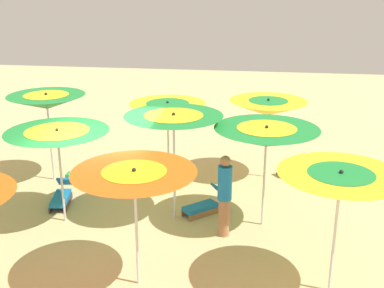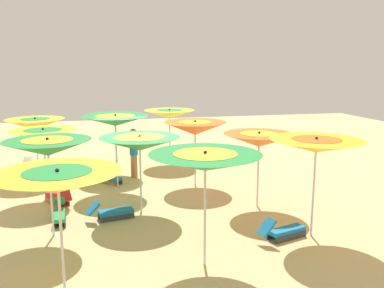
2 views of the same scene
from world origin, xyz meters
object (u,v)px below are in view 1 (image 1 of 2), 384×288
object	(u,v)px
beach_umbrella_3	(340,183)
lounger_4	(86,175)
beach_umbrella_7	(266,137)
beach_umbrella_9	(47,102)
lounger_0	(61,197)
beach_ball	(55,136)
beach_umbrella_10	(168,109)
beachgoer_0	(225,194)
lounger_5	(296,167)
beach_umbrella_5	(58,139)
lounger_2	(204,205)
beach_umbrella_11	(268,108)
beach_umbrella_6	(174,122)
lounger_1	(139,176)
beach_umbrella_2	(135,183)

from	to	relation	value
beach_umbrella_3	lounger_4	world-z (taller)	beach_umbrella_3
beach_umbrella_7	beach_umbrella_9	distance (m)	5.97
lounger_0	beach_ball	xyz separation A→B (m)	(2.11, -4.61, -0.02)
beach_umbrella_7	beach_umbrella_10	bearing A→B (deg)	-41.62
lounger_0	beachgoer_0	bearing A→B (deg)	65.88
beach_umbrella_10	lounger_5	bearing A→B (deg)	-165.99
beach_umbrella_5	lounger_2	xyz separation A→B (m)	(-3.10, -0.82, -1.75)
beach_umbrella_11	lounger_0	bearing A→B (deg)	26.75
beach_umbrella_9	lounger_2	world-z (taller)	beach_umbrella_9
beach_umbrella_5	lounger_2	distance (m)	3.65
beach_umbrella_3	beach_umbrella_11	size ratio (longest dim) A/B	1.03
beach_umbrella_6	lounger_4	world-z (taller)	beach_umbrella_6
beach_umbrella_5	lounger_0	bearing A→B (deg)	-62.93
beach_umbrella_3	beach_umbrella_11	world-z (taller)	beach_umbrella_3
beach_ball	lounger_0	bearing A→B (deg)	114.53
lounger_1	lounger_2	distance (m)	2.48
beach_umbrella_2	lounger_2	xyz separation A→B (m)	(-0.85, -2.94, -1.76)
lounger_0	lounger_4	distance (m)	1.39
beach_umbrella_9	beach_ball	distance (m)	3.97
beach_umbrella_3	lounger_0	distance (m)	6.89
beach_umbrella_3	beach_umbrella_11	distance (m)	5.27
beachgoer_0	beach_umbrella_6	bearing A→B (deg)	-11.44
beach_umbrella_2	beach_umbrella_10	distance (m)	4.87
beach_umbrella_10	beach_ball	bearing A→B (deg)	-31.41
beach_umbrella_9	beach_ball	bearing A→B (deg)	-67.80
beachgoer_0	beach_umbrella_3	bearing A→B (deg)	157.78
lounger_0	beach_umbrella_10	bearing A→B (deg)	118.89
beach_umbrella_2	lounger_4	world-z (taller)	beach_umbrella_2
beach_umbrella_2	lounger_1	size ratio (longest dim) A/B	1.88
lounger_1	beach_ball	world-z (taller)	lounger_1
beach_umbrella_3	beach_umbrella_9	size ratio (longest dim) A/B	0.95
lounger_5	beach_ball	size ratio (longest dim) A/B	3.21
beach_umbrella_6	beachgoer_0	world-z (taller)	beach_umbrella_6
beach_umbrella_5	beachgoer_0	bearing A→B (deg)	177.74
beach_umbrella_10	beach_umbrella_3	bearing A→B (deg)	129.44
lounger_5	beach_umbrella_3	bearing A→B (deg)	59.42
beach_umbrella_9	beach_umbrella_10	distance (m)	3.16
beach_umbrella_5	lounger_5	size ratio (longest dim) A/B	1.96
beach_umbrella_10	lounger_0	world-z (taller)	beach_umbrella_10
beach_umbrella_3	lounger_2	bearing A→B (deg)	-46.23
beach_umbrella_3	lounger_5	bearing A→B (deg)	-86.91
lounger_0	lounger_1	distance (m)	2.19
beach_umbrella_5	beach_umbrella_2	bearing A→B (deg)	136.77
beach_umbrella_5	lounger_4	world-z (taller)	beach_umbrella_5
lounger_2	beach_umbrella_3	bearing A→B (deg)	91.45
lounger_4	lounger_5	size ratio (longest dim) A/B	1.13
beach_umbrella_3	lounger_4	bearing A→B (deg)	-34.30
beach_umbrella_6	lounger_1	size ratio (longest dim) A/B	2.09
beach_umbrella_5	beach_umbrella_6	distance (m)	2.53
lounger_1	beachgoer_0	world-z (taller)	beachgoer_0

